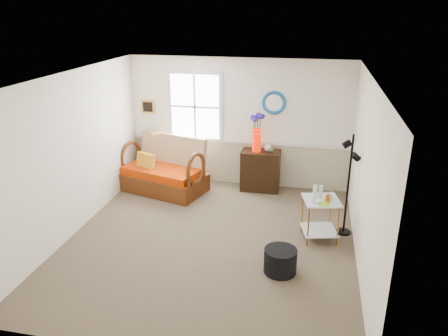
% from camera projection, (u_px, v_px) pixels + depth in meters
% --- Properties ---
extents(floor, '(4.50, 5.00, 0.01)m').
position_uv_depth(floor, '(210.00, 241.00, 6.99)').
color(floor, brown).
rests_on(floor, ground).
extents(ceiling, '(4.50, 5.00, 0.01)m').
position_uv_depth(ceiling, '(208.00, 77.00, 6.08)').
color(ceiling, white).
rests_on(ceiling, walls).
extents(walls, '(4.51, 5.01, 2.60)m').
position_uv_depth(walls, '(209.00, 165.00, 6.54)').
color(walls, white).
rests_on(walls, floor).
extents(wainscot, '(4.46, 0.02, 0.90)m').
position_uv_depth(wainscot, '(238.00, 163.00, 9.11)').
color(wainscot, tan).
rests_on(wainscot, walls).
extents(chair_rail, '(4.46, 0.04, 0.06)m').
position_uv_depth(chair_rail, '(238.00, 141.00, 8.93)').
color(chair_rail, silver).
rests_on(chair_rail, walls).
extents(window, '(1.14, 0.06, 1.44)m').
position_uv_depth(window, '(195.00, 107.00, 8.87)').
color(window, white).
rests_on(window, walls).
extents(picture, '(0.28, 0.03, 0.28)m').
position_uv_depth(picture, '(148.00, 107.00, 9.09)').
color(picture, '#B18830').
rests_on(picture, walls).
extents(mirror, '(0.47, 0.07, 0.47)m').
position_uv_depth(mirror, '(274.00, 103.00, 8.51)').
color(mirror, '#1B77C1').
rests_on(mirror, walls).
extents(loveseat, '(1.83, 1.34, 1.07)m').
position_uv_depth(loveseat, '(163.00, 165.00, 8.71)').
color(loveseat, brown).
rests_on(loveseat, floor).
extents(throw_pillow, '(0.43, 0.27, 0.42)m').
position_uv_depth(throw_pillow, '(146.00, 164.00, 8.72)').
color(throw_pillow, '#BE6000').
rests_on(throw_pillow, loveseat).
extents(lamp_stand, '(0.39, 0.39, 0.58)m').
position_uv_depth(lamp_stand, '(160.00, 167.00, 9.32)').
color(lamp_stand, black).
rests_on(lamp_stand, floor).
extents(table_lamp, '(0.36, 0.36, 0.48)m').
position_uv_depth(table_lamp, '(158.00, 144.00, 9.13)').
color(table_lamp, '#B8772A').
rests_on(table_lamp, lamp_stand).
extents(potted_plant, '(0.31, 0.34, 0.26)m').
position_uv_depth(potted_plant, '(164.00, 149.00, 9.13)').
color(potted_plant, '#4B6936').
rests_on(potted_plant, lamp_stand).
extents(cabinet, '(0.77, 0.49, 0.82)m').
position_uv_depth(cabinet, '(260.00, 170.00, 8.82)').
color(cabinet, black).
rests_on(cabinet, floor).
extents(flower_vase, '(0.28, 0.28, 0.76)m').
position_uv_depth(flower_vase, '(257.00, 133.00, 8.53)').
color(flower_vase, red).
rests_on(flower_vase, cabinet).
extents(side_table, '(0.66, 0.66, 0.69)m').
position_uv_depth(side_table, '(320.00, 219.00, 6.93)').
color(side_table, '#A96C24').
rests_on(side_table, floor).
extents(tabletop_items, '(0.36, 0.36, 0.21)m').
position_uv_depth(tabletop_items, '(322.00, 194.00, 6.74)').
color(tabletop_items, silver).
rests_on(tabletop_items, side_table).
extents(floor_lamp, '(0.27, 0.27, 1.70)m').
position_uv_depth(floor_lamp, '(348.00, 185.00, 6.94)').
color(floor_lamp, black).
rests_on(floor_lamp, floor).
extents(ottoman, '(0.60, 0.60, 0.36)m').
position_uv_depth(ottoman, '(280.00, 261.00, 6.12)').
color(ottoman, black).
rests_on(ottoman, floor).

